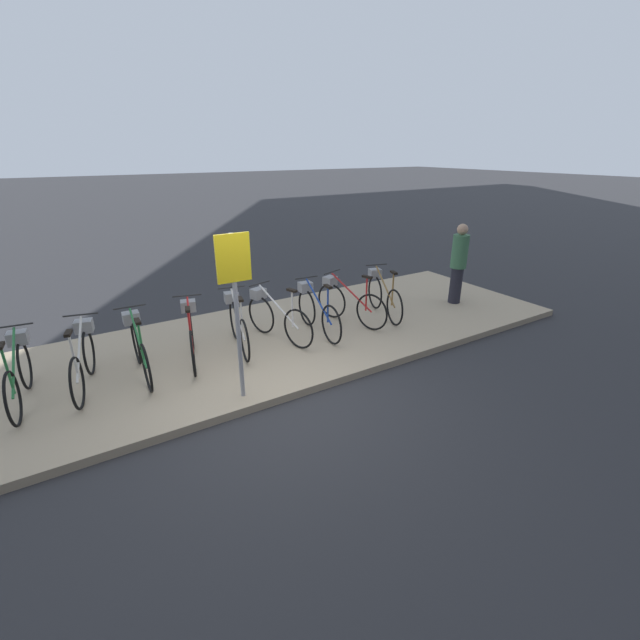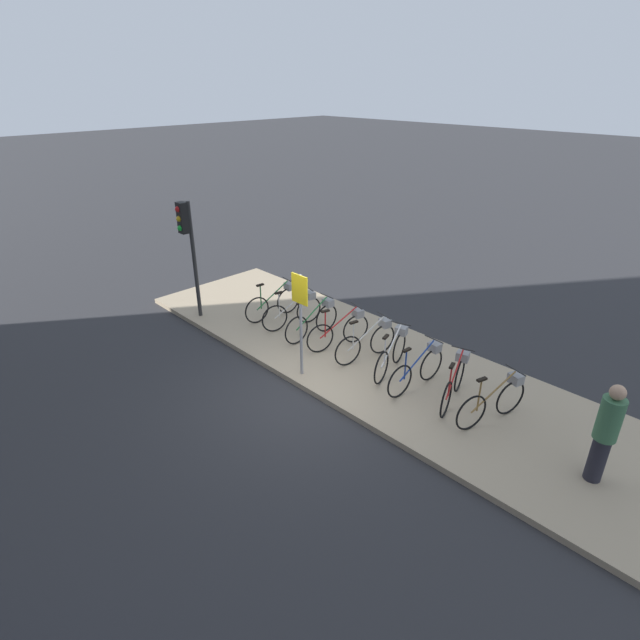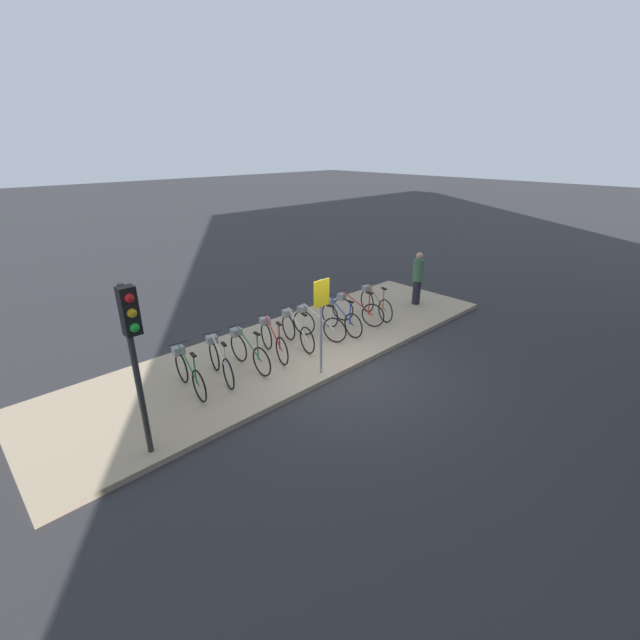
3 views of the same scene
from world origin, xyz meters
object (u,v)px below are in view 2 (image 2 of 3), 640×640
(parked_bicycle_4, at_px, (369,340))
(pedestrian, at_px, (606,432))
(sign_post, at_px, (300,308))
(parked_bicycle_8, at_px, (496,399))
(parked_bicycle_7, at_px, (455,380))
(traffic_light, at_px, (187,236))
(parked_bicycle_0, at_px, (276,301))
(parked_bicycle_3, at_px, (342,329))
(parked_bicycle_5, at_px, (392,352))
(parked_bicycle_6, at_px, (419,367))
(parked_bicycle_2, at_px, (315,319))
(parked_bicycle_1, at_px, (295,310))

(parked_bicycle_4, distance_m, pedestrian, 4.96)
(sign_post, bearing_deg, parked_bicycle_8, 21.60)
(parked_bicycle_7, xyz_separation_m, traffic_light, (-6.80, -1.52, 1.74))
(parked_bicycle_0, distance_m, traffic_light, 2.73)
(parked_bicycle_3, bearing_deg, sign_post, -80.60)
(pedestrian, bearing_deg, traffic_light, -172.62)
(parked_bicycle_4, distance_m, parked_bicycle_7, 2.22)
(parked_bicycle_3, xyz_separation_m, parked_bicycle_4, (0.80, 0.03, 0.00))
(parked_bicycle_5, distance_m, parked_bicycle_7, 1.53)
(parked_bicycle_6, height_order, sign_post, sign_post)
(parked_bicycle_2, relative_size, parked_bicycle_7, 1.04)
(parked_bicycle_2, relative_size, traffic_light, 0.55)
(parked_bicycle_1, xyz_separation_m, sign_post, (1.79, -1.44, 1.08))
(parked_bicycle_5, bearing_deg, parked_bicycle_2, -177.89)
(parked_bicycle_0, xyz_separation_m, parked_bicycle_4, (3.11, 0.09, 0.00))
(parked_bicycle_5, bearing_deg, traffic_light, -163.61)
(parked_bicycle_0, bearing_deg, parked_bicycle_3, 1.43)
(parked_bicycle_5, distance_m, sign_post, 2.22)
(parked_bicycle_3, height_order, parked_bicycle_6, same)
(parked_bicycle_2, xyz_separation_m, parked_bicycle_8, (4.69, 0.03, 0.00))
(parked_bicycle_6, bearing_deg, parked_bicycle_3, 176.76)
(parked_bicycle_4, height_order, parked_bicycle_8, same)
(parked_bicycle_3, bearing_deg, parked_bicycle_7, -0.64)
(pedestrian, xyz_separation_m, traffic_light, (-9.51, -1.23, 1.28))
(parked_bicycle_2, distance_m, parked_bicycle_4, 1.61)
(parked_bicycle_2, height_order, pedestrian, pedestrian)
(parked_bicycle_5, relative_size, parked_bicycle_8, 1.00)
(parked_bicycle_4, xyz_separation_m, traffic_light, (-4.58, -1.59, 1.74))
(parked_bicycle_1, distance_m, parked_bicycle_3, 1.54)
(parked_bicycle_0, relative_size, parked_bicycle_7, 1.04)
(parked_bicycle_2, xyz_separation_m, pedestrian, (6.53, -0.23, 0.46))
(parked_bicycle_0, xyz_separation_m, parked_bicycle_8, (6.19, -0.00, 0.00))
(parked_bicycle_2, height_order, parked_bicycle_3, same)
(parked_bicycle_1, relative_size, parked_bicycle_2, 0.98)
(parked_bicycle_1, bearing_deg, parked_bicycle_7, 0.34)
(parked_bicycle_0, bearing_deg, traffic_light, -134.53)
(parked_bicycle_1, distance_m, parked_bicycle_2, 0.74)
(parked_bicycle_1, xyz_separation_m, parked_bicycle_3, (1.54, 0.06, 0.00))
(parked_bicycle_5, height_order, pedestrian, pedestrian)
(parked_bicycle_2, bearing_deg, parked_bicycle_4, 4.51)
(parked_bicycle_6, bearing_deg, parked_bicycle_1, 178.99)
(parked_bicycle_3, distance_m, parked_bicycle_6, 2.26)
(parked_bicycle_4, bearing_deg, sign_post, -109.71)
(parked_bicycle_4, relative_size, parked_bicycle_5, 1.02)
(traffic_light, bearing_deg, pedestrian, 7.38)
(parked_bicycle_1, bearing_deg, sign_post, -38.75)
(parked_bicycle_3, distance_m, parked_bicycle_8, 3.88)
(parked_bicycle_1, relative_size, pedestrian, 0.95)
(parked_bicycle_1, xyz_separation_m, parked_bicycle_4, (2.34, 0.10, 0.00))
(parked_bicycle_5, height_order, parked_bicycle_8, same)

